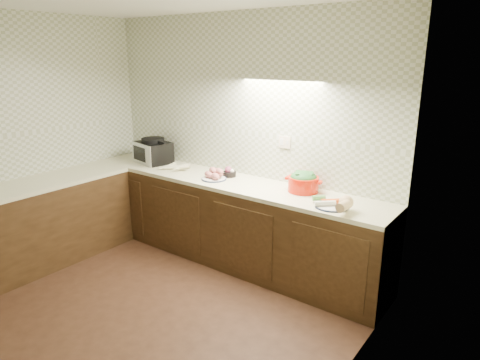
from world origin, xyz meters
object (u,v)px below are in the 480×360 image
Objects in this scene: onion_bowl at (229,173)px; dutch_oven at (303,182)px; sweet_potato_plate at (214,175)px; veg_plate at (338,203)px; toaster_oven at (153,151)px; parsnip_pile at (175,165)px.

dutch_oven reaches higher than onion_bowl.
sweet_potato_plate is 1.43m from veg_plate.
toaster_oven is 1.31× the size of parsnip_pile.
toaster_oven is at bearing 175.61° from parsnip_pile.
veg_plate is at bearing -10.04° from onion_bowl.
dutch_oven is (2.02, 0.07, -0.04)m from toaster_oven.
dutch_oven reaches higher than parsnip_pile.
toaster_oven is 1.83× the size of sweet_potato_plate.
toaster_oven reaches higher than veg_plate.
dutch_oven is at bearing 152.24° from veg_plate.
toaster_oven reaches higher than onion_bowl.
sweet_potato_plate is 0.62× the size of veg_plate.
parsnip_pile is at bearing 172.43° from sweet_potato_plate.
toaster_oven is at bearing 173.62° from sweet_potato_plate.
onion_bowl reaches higher than parsnip_pile.
veg_plate is at bearing -2.50° from sweet_potato_plate.
sweet_potato_plate is at bearing 5.29° from toaster_oven.
parsnip_pile is at bearing 175.88° from veg_plate.
sweet_potato_plate is 1.80× the size of onion_bowl.
parsnip_pile is 0.67m from sweet_potato_plate.
parsnip_pile is at bearing 7.29° from toaster_oven.
parsnip_pile is 1.63m from dutch_oven.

